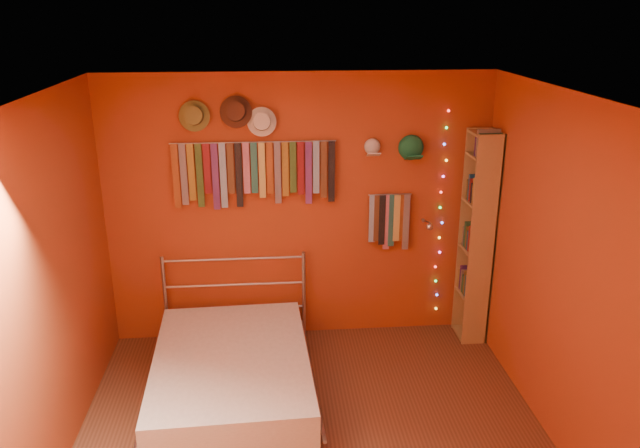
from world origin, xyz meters
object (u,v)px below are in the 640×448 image
object	(u,v)px
reading_lamp	(429,226)
bookshelf	(481,237)
tie_rack	(253,170)
bed	(232,373)

from	to	relation	value
reading_lamp	bookshelf	xyz separation A→B (m)	(0.50, -0.01, -0.12)
tie_rack	reading_lamp	bearing A→B (deg)	-5.45
bookshelf	bed	bearing A→B (deg)	-160.58
tie_rack	bookshelf	xyz separation A→B (m)	(2.06, -0.15, -0.64)
tie_rack	bookshelf	size ratio (longest dim) A/B	0.72
tie_rack	bookshelf	bearing A→B (deg)	-4.29
tie_rack	reading_lamp	size ratio (longest dim) A/B	5.26
bookshelf	bed	size ratio (longest dim) A/B	1.09
tie_rack	bed	distance (m)	1.75
reading_lamp	bookshelf	bearing A→B (deg)	-0.60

